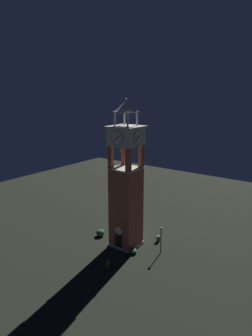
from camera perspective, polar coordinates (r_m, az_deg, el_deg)
name	(u,v)px	position (r m, az deg, el deg)	size (l,w,h in m)	color
ground	(126,244)	(43.47, 0.00, -13.54)	(80.00, 80.00, 0.00)	black
clock_tower	(126,189)	(40.50, 0.00, -3.76)	(3.85, 3.85, 19.01)	#AD5B42
park_bench	(108,263)	(38.44, -3.23, -16.68)	(1.31, 1.54, 0.95)	brown
lamp_post	(161,235)	(40.52, 6.30, -11.88)	(0.36, 0.36, 3.51)	black
trash_bin	(158,239)	(44.32, 5.79, -12.47)	(0.52, 0.52, 0.80)	#4C4C51
shrub_near_entry	(122,233)	(45.45, -0.80, -11.62)	(1.22, 1.22, 0.92)	#336638
shrub_left_of_tower	(100,233)	(45.75, -4.60, -11.48)	(1.19, 1.19, 0.92)	#336638
shrub_behind_bench	(132,251)	(41.32, 1.17, -14.62)	(1.18, 1.18, 0.60)	#336638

